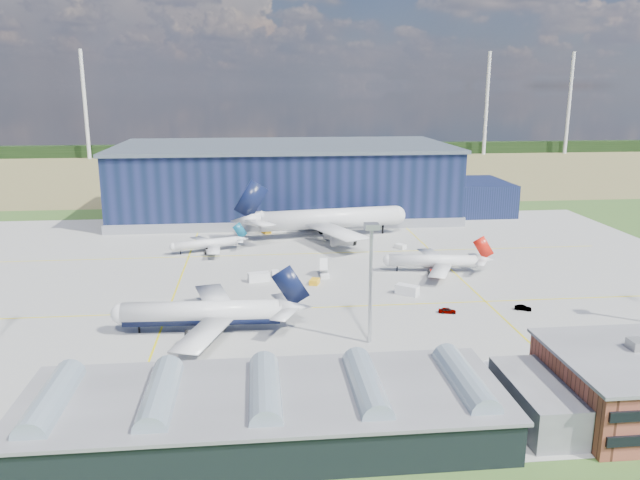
{
  "coord_description": "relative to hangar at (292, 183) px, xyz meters",
  "views": [
    {
      "loc": [
        -10.5,
        -137.69,
        47.0
      ],
      "look_at": [
        5.02,
        12.21,
        9.69
      ],
      "focal_mm": 35.0,
      "sensor_mm": 36.0,
      "label": 1
    }
  ],
  "objects": [
    {
      "name": "gse_tug_c",
      "position": [
        -10.38,
        -32.8,
        -10.84
      ],
      "size": [
        3.37,
        4.12,
        1.55
      ],
      "primitive_type": "cube",
      "rotation": [
        0.0,
        0.0,
        0.38
      ],
      "color": "yellow",
      "rests_on": "ground"
    },
    {
      "name": "ground",
      "position": [
        -2.81,
        -94.8,
        -11.62
      ],
      "size": [
        600.0,
        600.0,
        0.0
      ],
      "primitive_type": "plane",
      "color": "#2F5520",
      "rests_on": "ground"
    },
    {
      "name": "apron",
      "position": [
        -2.81,
        -84.8,
        -11.59
      ],
      "size": [
        220.0,
        160.0,
        0.08
      ],
      "color": "#969591",
      "rests_on": "ground"
    },
    {
      "name": "treeline",
      "position": [
        -2.81,
        205.2,
        -7.62
      ],
      "size": [
        600.0,
        8.0,
        8.0
      ],
      "primitive_type": "cube",
      "color": "black",
      "rests_on": "ground"
    },
    {
      "name": "gse_cart_a",
      "position": [
        -8.97,
        -79.8,
        -11.03
      ],
      "size": [
        1.99,
        2.84,
        1.18
      ],
      "primitive_type": "cube",
      "rotation": [
        0.0,
        0.0,
        0.07
      ],
      "color": "white",
      "rests_on": "ground"
    },
    {
      "name": "airliner_navy",
      "position": [
        -24.39,
        -116.14,
        -5.18
      ],
      "size": [
        41.06,
        40.24,
        12.88
      ],
      "primitive_type": null,
      "rotation": [
        0.0,
        0.0,
        3.1
      ],
      "color": "white",
      "rests_on": "ground"
    },
    {
      "name": "gse_tug_b",
      "position": [
        0.28,
        -88.33,
        -10.95
      ],
      "size": [
        2.99,
        3.6,
        1.34
      ],
      "primitive_type": "cube",
      "rotation": [
        0.0,
        0.0,
        -0.35
      ],
      "color": "yellow",
      "rests_on": "ground"
    },
    {
      "name": "glass_concourse",
      "position": [
        -9.26,
        -154.8,
        -7.93
      ],
      "size": [
        78.0,
        23.0,
        8.6
      ],
      "color": "black",
      "rests_on": "ground"
    },
    {
      "name": "car_a",
      "position": [
        26.49,
        -111.09,
        -10.99
      ],
      "size": [
        3.94,
        2.3,
        1.26
      ],
      "primitive_type": "imported",
      "rotation": [
        0.0,
        0.0,
        1.34
      ],
      "color": "#99999E",
      "rests_on": "ground"
    },
    {
      "name": "light_mast_center",
      "position": [
        7.19,
        -124.8,
        3.82
      ],
      "size": [
        2.6,
        2.6,
        23.0
      ],
      "color": "silver",
      "rests_on": "ground"
    },
    {
      "name": "gse_van_a",
      "position": [
        -13.21,
        -84.64,
        -10.47
      ],
      "size": [
        5.62,
        3.36,
        2.29
      ],
      "primitive_type": "cube",
      "rotation": [
        0.0,
        0.0,
        1.79
      ],
      "color": "white",
      "rests_on": "ground"
    },
    {
      "name": "gse_cart_b",
      "position": [
        28.94,
        -56.81,
        -10.94
      ],
      "size": [
        3.57,
        3.74,
        1.35
      ],
      "primitive_type": "cube",
      "rotation": [
        0.0,
        0.0,
        0.67
      ],
      "color": "white",
      "rests_on": "ground"
    },
    {
      "name": "gse_van_b",
      "position": [
        20.81,
        -98.46,
        -10.42
      ],
      "size": [
        5.6,
        5.09,
        2.39
      ],
      "primitive_type": "cube",
      "rotation": [
        0.0,
        0.0,
        0.91
      ],
      "color": "white",
      "rests_on": "ground"
    },
    {
      "name": "airliner_red",
      "position": [
        31.69,
        -81.19,
        -6.87
      ],
      "size": [
        33.12,
        32.59,
        9.49
      ],
      "primitive_type": null,
      "rotation": [
        0.0,
        0.0,
        2.99
      ],
      "color": "white",
      "rests_on": "ground"
    },
    {
      "name": "farmland",
      "position": [
        -2.81,
        125.2,
        -11.62
      ],
      "size": [
        600.0,
        220.0,
        0.01
      ],
      "primitive_type": "cube",
      "color": "olive",
      "rests_on": "ground"
    },
    {
      "name": "gse_van_c",
      "position": [
        23.33,
        -140.8,
        -10.5
      ],
      "size": [
        5.15,
        3.81,
        2.23
      ],
      "primitive_type": "cube",
      "rotation": [
        0.0,
        0.0,
        1.95
      ],
      "color": "white",
      "rests_on": "ground"
    },
    {
      "name": "airliner_regional",
      "position": [
        -28.28,
        -54.8,
        -7.76
      ],
      "size": [
        29.67,
        29.34,
        7.72
      ],
      "primitive_type": null,
      "rotation": [
        0.0,
        0.0,
        3.46
      ],
      "color": "white",
      "rests_on": "ground"
    },
    {
      "name": "car_b",
      "position": [
        43.21,
        -111.09,
        -11.03
      ],
      "size": [
        3.75,
        2.6,
        1.17
      ],
      "primitive_type": "imported",
      "rotation": [
        0.0,
        0.0,
        1.14
      ],
      "color": "#99999E",
      "rests_on": "ground"
    },
    {
      "name": "airstair",
      "position": [
        3.32,
        -81.16,
        -10.06
      ],
      "size": [
        2.52,
        5.05,
        3.11
      ],
      "primitive_type": "cube",
      "rotation": [
        0.0,
        0.0,
        -0.12
      ],
      "color": "white",
      "rests_on": "ground"
    },
    {
      "name": "airliner_widebody",
      "position": [
        9.81,
        -39.8,
        -2.31
      ],
      "size": [
        64.11,
        63.05,
        18.6
      ],
      "primitive_type": null,
      "rotation": [
        0.0,
        0.0,
        0.14
      ],
      "color": "white",
      "rests_on": "ground"
    },
    {
      "name": "hangar",
      "position": [
        0.0,
        0.0,
        0.0
      ],
      "size": [
        145.0,
        62.0,
        26.1
      ],
      "color": "#0F1A35",
      "rests_on": "ground"
    }
  ]
}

